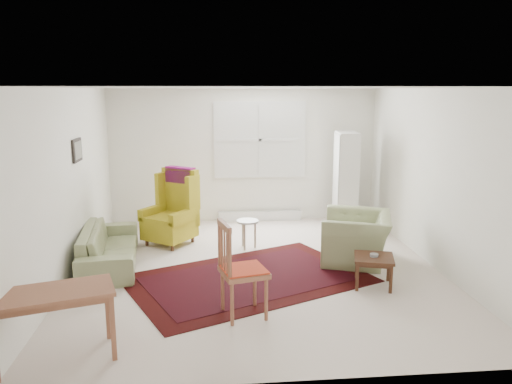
{
  "coord_description": "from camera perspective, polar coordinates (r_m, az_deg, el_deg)",
  "views": [
    {
      "loc": [
        -0.65,
        -6.6,
        2.48
      ],
      "look_at": [
        0.0,
        0.3,
        1.05
      ],
      "focal_mm": 35.0,
      "sensor_mm": 36.0,
      "label": 1
    }
  ],
  "objects": [
    {
      "name": "room",
      "position": [
        6.95,
        0.23,
        1.52
      ],
      "size": [
        5.04,
        5.54,
        2.51
      ],
      "color": "silver",
      "rests_on": "ground"
    },
    {
      "name": "rug",
      "position": [
        6.73,
        -0.91,
        -9.82
      ],
      "size": [
        3.57,
        3.04,
        0.03
      ],
      "primitive_type": null,
      "rotation": [
        0.0,
        0.0,
        0.43
      ],
      "color": "black",
      "rests_on": "ground"
    },
    {
      "name": "sofa",
      "position": [
        7.44,
        -16.46,
        -5.22
      ],
      "size": [
        0.93,
        1.95,
        0.76
      ],
      "primitive_type": "imported",
      "rotation": [
        0.0,
        0.0,
        1.68
      ],
      "color": "#889161",
      "rests_on": "ground"
    },
    {
      "name": "armchair",
      "position": [
        7.45,
        11.44,
        -4.6
      ],
      "size": [
        1.24,
        1.33,
        0.85
      ],
      "primitive_type": "imported",
      "rotation": [
        0.0,
        0.0,
        -1.89
      ],
      "color": "#889161",
      "rests_on": "ground"
    },
    {
      "name": "wingback_chair",
      "position": [
        8.16,
        -9.94,
        -1.71
      ],
      "size": [
        1.01,
        1.02,
        1.23
      ],
      "primitive_type": null,
      "rotation": [
        0.0,
        0.0,
        -0.62
      ],
      "color": "#AF9D1A",
      "rests_on": "ground"
    },
    {
      "name": "coffee_table",
      "position": [
        6.63,
        13.26,
        -8.78
      ],
      "size": [
        0.6,
        0.6,
        0.4
      ],
      "primitive_type": null,
      "rotation": [
        0.0,
        0.0,
        -0.28
      ],
      "color": "#412214",
      "rests_on": "ground"
    },
    {
      "name": "stool",
      "position": [
        7.92,
        -0.98,
        -4.83
      ],
      "size": [
        0.36,
        0.36,
        0.46
      ],
      "primitive_type": null,
      "rotation": [
        0.0,
        0.0,
        0.06
      ],
      "color": "white",
      "rests_on": "ground"
    },
    {
      "name": "cabinet",
      "position": [
        9.12,
        10.24,
        1.3
      ],
      "size": [
        0.44,
        0.73,
        1.74
      ],
      "primitive_type": null,
      "rotation": [
        0.0,
        0.0,
        -0.11
      ],
      "color": "white",
      "rests_on": "ground"
    },
    {
      "name": "desk",
      "position": [
        5.12,
        -21.94,
        -13.95
      ],
      "size": [
        1.17,
        0.82,
        0.67
      ],
      "primitive_type": null,
      "rotation": [
        0.0,
        0.0,
        0.3
      ],
      "color": "brown",
      "rests_on": "ground"
    },
    {
      "name": "desk_chair",
      "position": [
        5.53,
        -1.4,
        -8.8
      ],
      "size": [
        0.57,
        0.57,
        1.09
      ],
      "primitive_type": null,
      "rotation": [
        0.0,
        0.0,
        1.81
      ],
      "color": "brown",
      "rests_on": "ground"
    }
  ]
}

